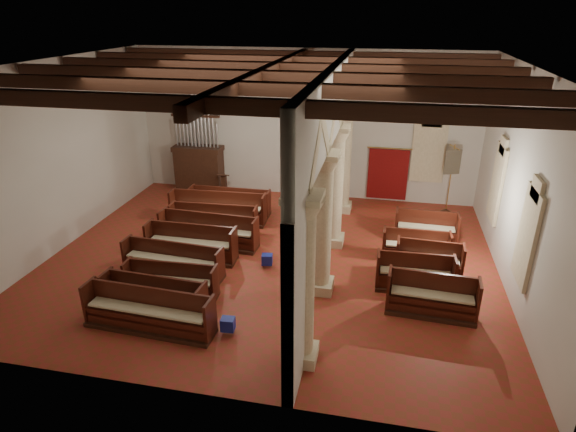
# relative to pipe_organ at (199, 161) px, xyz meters

# --- Properties ---
(floor) EXTENTS (14.00, 14.00, 0.00)m
(floor) POSITION_rel_pipe_organ_xyz_m (4.50, -5.50, -1.37)
(floor) COLOR maroon
(floor) RESTS_ON ground
(ceiling) EXTENTS (14.00, 14.00, 0.00)m
(ceiling) POSITION_rel_pipe_organ_xyz_m (4.50, -5.50, 4.63)
(ceiling) COLOR black
(ceiling) RESTS_ON wall_back
(wall_back) EXTENTS (14.00, 0.02, 6.00)m
(wall_back) POSITION_rel_pipe_organ_xyz_m (4.50, 0.50, 1.63)
(wall_back) COLOR silver
(wall_back) RESTS_ON floor
(wall_front) EXTENTS (14.00, 0.02, 6.00)m
(wall_front) POSITION_rel_pipe_organ_xyz_m (4.50, -11.50, 1.63)
(wall_front) COLOR silver
(wall_front) RESTS_ON floor
(wall_left) EXTENTS (0.02, 12.00, 6.00)m
(wall_left) POSITION_rel_pipe_organ_xyz_m (-2.50, -5.50, 1.63)
(wall_left) COLOR silver
(wall_left) RESTS_ON floor
(wall_right) EXTENTS (0.02, 12.00, 6.00)m
(wall_right) POSITION_rel_pipe_organ_xyz_m (11.50, -5.50, 1.63)
(wall_right) COLOR silver
(wall_right) RESTS_ON floor
(ceiling_beams) EXTENTS (13.80, 11.80, 0.30)m
(ceiling_beams) POSITION_rel_pipe_organ_xyz_m (4.50, -5.50, 4.45)
(ceiling_beams) COLOR #371D11
(ceiling_beams) RESTS_ON wall_back
(arcade) EXTENTS (0.90, 11.90, 6.00)m
(arcade) POSITION_rel_pipe_organ_xyz_m (6.30, -5.50, 2.19)
(arcade) COLOR beige
(arcade) RESTS_ON floor
(window_right_a) EXTENTS (0.03, 1.00, 2.20)m
(window_right_a) POSITION_rel_pipe_organ_xyz_m (11.48, -7.00, 0.83)
(window_right_a) COLOR #327052
(window_right_a) RESTS_ON wall_right
(window_right_b) EXTENTS (0.03, 1.00, 2.20)m
(window_right_b) POSITION_rel_pipe_organ_xyz_m (11.48, -3.00, 0.83)
(window_right_b) COLOR #327052
(window_right_b) RESTS_ON wall_right
(window_back) EXTENTS (1.00, 0.03, 2.20)m
(window_back) POSITION_rel_pipe_organ_xyz_m (9.50, 0.48, 0.83)
(window_back) COLOR #327052
(window_back) RESTS_ON wall_back
(pipe_organ) EXTENTS (2.10, 0.85, 4.40)m
(pipe_organ) POSITION_rel_pipe_organ_xyz_m (0.00, 0.00, 0.00)
(pipe_organ) COLOR #371D11
(pipe_organ) RESTS_ON floor
(lectern) EXTENTS (0.46, 0.46, 1.10)m
(lectern) POSITION_rel_pipe_organ_xyz_m (1.30, -0.59, -0.91)
(lectern) COLOR #3D1D13
(lectern) RESTS_ON floor
(dossal_curtain) EXTENTS (1.80, 0.07, 2.17)m
(dossal_curtain) POSITION_rel_pipe_organ_xyz_m (8.00, 0.42, -0.21)
(dossal_curtain) COLOR maroon
(dossal_curtain) RESTS_ON floor
(processional_banner) EXTENTS (0.60, 0.76, 2.73)m
(processional_banner) POSITION_rel_pipe_organ_xyz_m (10.36, -0.30, -0.53)
(processional_banner) COLOR #371D11
(processional_banner) RESTS_ON floor
(hymnal_box_a) EXTENTS (0.35, 0.29, 0.33)m
(hymnal_box_a) POSITION_rel_pipe_organ_xyz_m (4.37, -9.42, -1.11)
(hymnal_box_a) COLOR #153B94
(hymnal_box_a) RESTS_ON floor
(hymnal_box_b) EXTENTS (0.33, 0.27, 0.31)m
(hymnal_box_b) POSITION_rel_pipe_organ_xyz_m (2.90, -8.24, -1.12)
(hymnal_box_b) COLOR #161594
(hymnal_box_b) RESTS_ON floor
(hymnal_box_c) EXTENTS (0.36, 0.31, 0.33)m
(hymnal_box_c) POSITION_rel_pipe_organ_xyz_m (4.51, -6.01, -1.11)
(hymnal_box_c) COLOR #161B9C
(hymnal_box_c) RESTS_ON floor
(tube_heater_a) EXTENTS (0.84, 0.37, 0.09)m
(tube_heater_a) POSITION_rel_pipe_organ_xyz_m (2.12, -9.73, -1.21)
(tube_heater_a) COLOR white
(tube_heater_a) RESTS_ON floor
(tube_heater_b) EXTENTS (0.89, 0.10, 0.09)m
(tube_heater_b) POSITION_rel_pipe_organ_xyz_m (3.14, -8.66, -1.21)
(tube_heater_b) COLOR white
(tube_heater_b) RESTS_ON floor
(nave_pew_0) EXTENTS (3.39, 0.91, 1.10)m
(nave_pew_0) POSITION_rel_pipe_organ_xyz_m (2.41, -9.65, -1.01)
(nave_pew_0) COLOR #371D11
(nave_pew_0) RESTS_ON floor
(nave_pew_1) EXTENTS (2.83, 0.89, 1.09)m
(nave_pew_1) POSITION_rel_pipe_organ_xyz_m (2.27, -9.08, -1.01)
(nave_pew_1) COLOR #371D11
(nave_pew_1) RESTS_ON floor
(nave_pew_2) EXTENTS (2.61, 0.77, 0.99)m
(nave_pew_2) POSITION_rel_pipe_organ_xyz_m (2.31, -8.14, -1.04)
(nave_pew_2) COLOR #371D11
(nave_pew_2) RESTS_ON floor
(nave_pew_3) EXTENTS (3.14, 0.89, 1.03)m
(nave_pew_3) POSITION_rel_pipe_organ_xyz_m (1.88, -7.06, -1.03)
(nave_pew_3) COLOR #371D11
(nave_pew_3) RESTS_ON floor
(nave_pew_4) EXTENTS (2.90, 0.76, 1.14)m
(nave_pew_4) POSITION_rel_pipe_organ_xyz_m (2.02, -5.97, -0.99)
(nave_pew_4) COLOR #371D11
(nave_pew_4) RESTS_ON floor
(nave_pew_5) EXTENTS (3.42, 0.89, 1.11)m
(nave_pew_5) POSITION_rel_pipe_organ_xyz_m (2.22, -4.95, -1.01)
(nave_pew_5) COLOR #371D11
(nave_pew_5) RESTS_ON floor
(nave_pew_6) EXTENTS (3.11, 0.88, 1.08)m
(nave_pew_6) POSITION_rel_pipe_organ_xyz_m (2.10, -4.07, -1.01)
(nave_pew_6) COLOR #371D11
(nave_pew_6) RESTS_ON floor
(nave_pew_7) EXTENTS (3.62, 0.93, 1.15)m
(nave_pew_7) POSITION_rel_pipe_organ_xyz_m (1.88, -3.04, -0.99)
(nave_pew_7) COLOR #371D11
(nave_pew_7) RESTS_ON floor
(nave_pew_8) EXTENTS (3.16, 0.71, 1.02)m
(nave_pew_8) POSITION_rel_pipe_organ_xyz_m (2.07, -2.21, -1.03)
(nave_pew_8) COLOR #371D11
(nave_pew_8) RESTS_ON floor
(aisle_pew_0) EXTENTS (2.34, 0.89, 1.13)m
(aisle_pew_0) POSITION_rel_pipe_organ_xyz_m (9.31, -7.54, -0.99)
(aisle_pew_0) COLOR #371D11
(aisle_pew_0) RESTS_ON floor
(aisle_pew_1) EXTENTS (2.18, 0.78, 1.08)m
(aisle_pew_1) POSITION_rel_pipe_organ_xyz_m (8.92, -6.41, -1.01)
(aisle_pew_1) COLOR #371D11
(aisle_pew_1) RESTS_ON floor
(aisle_pew_2) EXTENTS (1.96, 0.84, 1.12)m
(aisle_pew_2) POSITION_rel_pipe_organ_xyz_m (9.35, -5.60, -0.99)
(aisle_pew_2) COLOR #371D11
(aisle_pew_2) RESTS_ON floor
(aisle_pew_3) EXTENTS (2.09, 0.70, 1.01)m
(aisle_pew_3) POSITION_rel_pipe_organ_xyz_m (9.02, -4.64, -1.03)
(aisle_pew_3) COLOR #371D11
(aisle_pew_3) RESTS_ON floor
(aisle_pew_4) EXTENTS (2.10, 0.80, 1.13)m
(aisle_pew_4) POSITION_rel_pipe_organ_xyz_m (9.39, -3.28, -0.99)
(aisle_pew_4) COLOR #371D11
(aisle_pew_4) RESTS_ON floor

